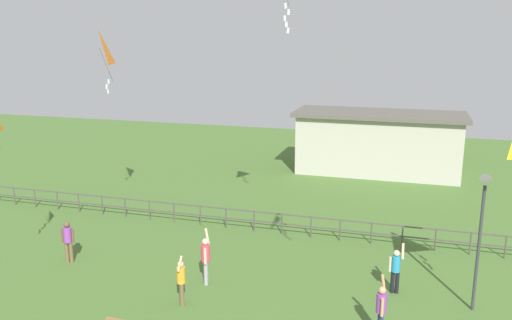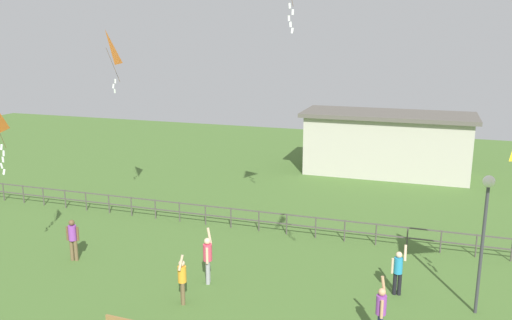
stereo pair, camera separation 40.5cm
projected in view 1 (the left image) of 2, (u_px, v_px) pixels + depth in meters
The scene contains 9 objects.
lamppost at pixel (482, 213), 16.01m from camera, with size 0.36×0.36×4.47m.
person_2 at pixel (396, 268), 17.65m from camera, with size 0.48×0.29×1.81m.
person_4 at pixel (68, 239), 20.02m from camera, with size 0.49×0.31×1.65m.
person_5 at pixel (206, 257), 18.29m from camera, with size 0.31×0.53×1.98m.
person_6 at pixel (381, 308), 15.00m from camera, with size 0.30×0.50×1.88m.
person_7 at pixel (181, 279), 16.87m from camera, with size 0.31×0.47×1.77m.
kite_4 at pixel (99, 49), 23.08m from camera, with size 0.96×1.30×2.76m.
waterfront_railing at pixel (306, 223), 22.67m from camera, with size 36.03×0.06×0.95m.
pavilion_building at pixel (378, 142), 32.95m from camera, with size 10.38×4.28×3.86m.
Camera 1 is at (3.86, -7.14, 8.52)m, focal length 36.96 mm.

